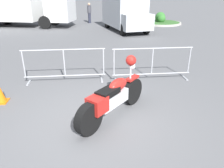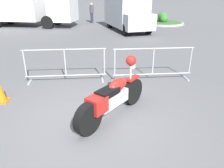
% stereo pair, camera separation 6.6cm
% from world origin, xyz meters
% --- Properties ---
extents(ground_plane, '(120.00, 120.00, 0.00)m').
position_xyz_m(ground_plane, '(0.00, 0.00, 0.00)').
color(ground_plane, '#5B5B5E').
extents(motorcycle, '(1.64, 1.90, 1.31)m').
position_xyz_m(motorcycle, '(0.49, 0.17, 0.50)').
color(motorcycle, black).
rests_on(motorcycle, ground).
extents(crowd_barrier_near, '(2.56, 0.55, 1.07)m').
position_xyz_m(crowd_barrier_near, '(-0.90, 2.36, 0.56)').
color(crowd_barrier_near, '#9EA0A5').
rests_on(crowd_barrier_near, ground).
extents(crowd_barrier_far, '(2.56, 0.55, 1.07)m').
position_xyz_m(crowd_barrier_far, '(1.89, 2.36, 0.56)').
color(crowd_barrier_far, '#9EA0A5').
rests_on(crowd_barrier_far, ground).
extents(box_truck, '(7.99, 3.68, 2.98)m').
position_xyz_m(box_truck, '(-6.04, 14.23, 1.64)').
color(box_truck, white).
rests_on(box_truck, ground).
extents(delivery_van, '(3.18, 5.33, 2.31)m').
position_xyz_m(delivery_van, '(2.06, 11.94, 1.24)').
color(delivery_van, '#B2B7BC').
rests_on(delivery_van, ground).
extents(parked_car_maroon, '(2.29, 4.49, 1.46)m').
position_xyz_m(parked_car_maroon, '(-7.41, 18.23, 0.74)').
color(parked_car_maroon, maroon).
rests_on(parked_car_maroon, ground).
extents(pedestrian, '(0.48, 0.48, 1.69)m').
position_xyz_m(pedestrian, '(-0.61, 15.87, 0.92)').
color(pedestrian, '#262838').
rests_on(pedestrian, ground).
extents(planter_island, '(3.56, 3.56, 0.94)m').
position_xyz_m(planter_island, '(5.57, 15.13, 0.22)').
color(planter_island, '#ADA89E').
rests_on(planter_island, ground).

